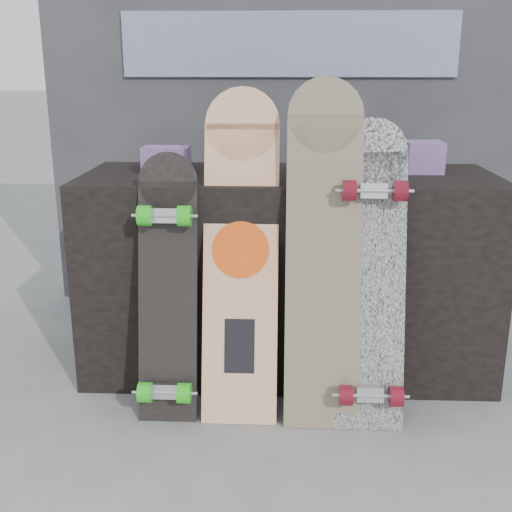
{
  "coord_description": "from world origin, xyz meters",
  "views": [
    {
      "loc": [
        -0.02,
        -1.97,
        1.21
      ],
      "look_at": [
        -0.12,
        0.2,
        0.56
      ],
      "focal_mm": 45.0,
      "sensor_mm": 36.0,
      "label": 1
    }
  ],
  "objects_px": {
    "longboard_geisha": "(241,245)",
    "longboard_cascadia": "(371,271)",
    "vendor_table": "(288,272)",
    "skateboard_dark": "(167,286)",
    "longboard_celtic": "(324,243)"
  },
  "relations": [
    {
      "from": "longboard_cascadia",
      "to": "longboard_geisha",
      "type": "bearing_deg",
      "value": 170.39
    },
    {
      "from": "longboard_celtic",
      "to": "skateboard_dark",
      "type": "xyz_separation_m",
      "value": [
        -0.54,
        -0.03,
        -0.15
      ]
    },
    {
      "from": "longboard_geisha",
      "to": "skateboard_dark",
      "type": "xyz_separation_m",
      "value": [
        -0.25,
        -0.08,
        -0.13
      ]
    },
    {
      "from": "longboard_cascadia",
      "to": "skateboard_dark",
      "type": "xyz_separation_m",
      "value": [
        -0.7,
        -0.0,
        -0.06
      ]
    },
    {
      "from": "skateboard_dark",
      "to": "longboard_geisha",
      "type": "bearing_deg",
      "value": 17.17
    },
    {
      "from": "vendor_table",
      "to": "longboard_geisha",
      "type": "height_order",
      "value": "longboard_geisha"
    },
    {
      "from": "longboard_geisha",
      "to": "longboard_cascadia",
      "type": "distance_m",
      "value": 0.46
    },
    {
      "from": "vendor_table",
      "to": "skateboard_dark",
      "type": "bearing_deg",
      "value": -137.01
    },
    {
      "from": "vendor_table",
      "to": "longboard_cascadia",
      "type": "xyz_separation_m",
      "value": [
        0.28,
        -0.39,
        0.14
      ]
    },
    {
      "from": "longboard_geisha",
      "to": "longboard_cascadia",
      "type": "bearing_deg",
      "value": -9.61
    },
    {
      "from": "longboard_geisha",
      "to": "longboard_celtic",
      "type": "bearing_deg",
      "value": -9.93
    },
    {
      "from": "vendor_table",
      "to": "longboard_celtic",
      "type": "xyz_separation_m",
      "value": [
        0.12,
        -0.36,
        0.22
      ]
    },
    {
      "from": "skateboard_dark",
      "to": "longboard_cascadia",
      "type": "bearing_deg",
      "value": 0.18
    },
    {
      "from": "longboard_geisha",
      "to": "vendor_table",
      "type": "bearing_deg",
      "value": 61.84
    },
    {
      "from": "vendor_table",
      "to": "longboard_cascadia",
      "type": "distance_m",
      "value": 0.5
    }
  ]
}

